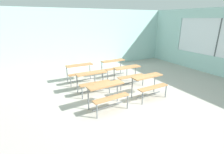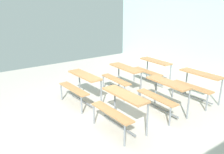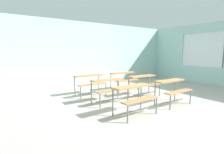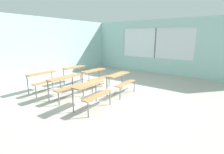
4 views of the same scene
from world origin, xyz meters
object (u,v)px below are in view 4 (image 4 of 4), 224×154
desk_bench_r1c0 (65,83)px  desk_bench_r1c1 (96,75)px  desk_bench_r0c1 (121,79)px  desk_bench_r2c0 (44,78)px  desk_bench_r0c0 (92,90)px  desk_bench_r2c1 (76,71)px

desk_bench_r1c0 → desk_bench_r1c1: bearing=1.4°
desk_bench_r0c1 → desk_bench_r2c0: same height
desk_bench_r0c0 → desk_bench_r2c1: (1.59, 2.45, 0.00)m
desk_bench_r0c0 → desk_bench_r1c1: (1.56, 1.25, 0.00)m
desk_bench_r0c0 → desk_bench_r1c1: bearing=36.1°
desk_bench_r0c0 → desk_bench_r1c1: same height
desk_bench_r1c0 → desk_bench_r2c0: (-0.05, 1.21, 0.00)m
desk_bench_r0c1 → desk_bench_r1c0: (-1.50, 1.22, 0.00)m
desk_bench_r0c1 → desk_bench_r1c0: same height
desk_bench_r1c1 → desk_bench_r1c0: bearing=-177.6°
desk_bench_r0c1 → desk_bench_r1c1: (0.00, 1.23, 0.00)m
desk_bench_r1c0 → desk_bench_r2c1: same height
desk_bench_r0c0 → desk_bench_r2c0: same height
desk_bench_r1c0 → desk_bench_r2c1: size_ratio=1.01×
desk_bench_r2c1 → desk_bench_r0c1: bearing=-91.2°
desk_bench_r0c0 → desk_bench_r1c0: (0.05, 1.25, 0.00)m
desk_bench_r0c1 → desk_bench_r0c0: bearing=179.8°
desk_bench_r1c0 → desk_bench_r1c1: same height
desk_bench_r1c0 → desk_bench_r0c0: bearing=-91.3°
desk_bench_r1c0 → desk_bench_r2c0: bearing=93.3°
desk_bench_r0c1 → desk_bench_r1c1: same height
desk_bench_r1c0 → desk_bench_r2c0: same height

